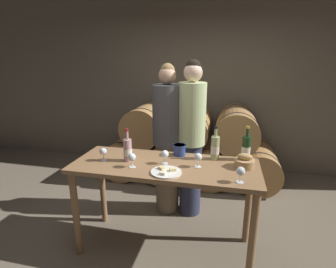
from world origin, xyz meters
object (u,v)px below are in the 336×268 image
(blue_crock, at_px, (179,149))
(person_left, at_px, (167,140))
(wine_bottle_rose, at_px, (128,150))
(bread_basket, at_px, (244,162))
(wine_glass_far_left, at_px, (103,152))
(tasting_table, at_px, (165,177))
(wine_glass_center, at_px, (165,154))
(person_right, at_px, (191,138))
(wine_bottle_red, at_px, (246,148))
(wine_glass_far_right, at_px, (241,172))
(wine_glass_right, at_px, (198,157))
(wine_glass_left, at_px, (132,158))
(wine_bottle_white, at_px, (215,148))
(cheese_plate, at_px, (166,172))

(blue_crock, bearing_deg, person_left, 117.50)
(wine_bottle_rose, xyz_separation_m, bread_basket, (1.07, 0.09, -0.06))
(wine_glass_far_left, bearing_deg, bread_basket, 6.00)
(blue_crock, height_order, wine_glass_far_left, wine_glass_far_left)
(tasting_table, bearing_deg, wine_glass_far_left, -175.23)
(wine_glass_center, bearing_deg, blue_crock, 69.51)
(person_right, relative_size, wine_bottle_rose, 5.83)
(blue_crock, relative_size, wine_glass_far_left, 0.98)
(wine_glass_center, bearing_deg, wine_bottle_red, 20.31)
(tasting_table, distance_m, wine_bottle_red, 0.81)
(person_right, relative_size, wine_glass_far_right, 13.95)
(wine_glass_far_left, distance_m, wine_glass_right, 0.89)
(tasting_table, height_order, wine_glass_far_left, wine_glass_far_left)
(wine_bottle_rose, xyz_separation_m, wine_glass_far_right, (1.02, -0.23, -0.02))
(tasting_table, height_order, wine_glass_far_right, wine_glass_far_right)
(tasting_table, xyz_separation_m, wine_glass_left, (-0.27, -0.14, 0.22))
(wine_glass_far_right, bearing_deg, bread_basket, 81.53)
(wine_bottle_white, relative_size, wine_bottle_rose, 1.04)
(tasting_table, relative_size, wine_bottle_red, 5.14)
(wine_glass_left, xyz_separation_m, wine_glass_center, (0.26, 0.14, 0.00))
(person_right, height_order, cheese_plate, person_right)
(blue_crock, bearing_deg, wine_glass_far_right, -40.24)
(bread_basket, xyz_separation_m, wine_glass_far_left, (-1.29, -0.14, 0.04))
(cheese_plate, xyz_separation_m, wine_glass_far_right, (0.60, -0.04, 0.08))
(wine_glass_left, bearing_deg, wine_bottle_red, 22.53)
(wine_bottle_white, bearing_deg, bread_basket, -27.54)
(tasting_table, xyz_separation_m, wine_bottle_rose, (-0.36, 0.00, 0.24))
(person_right, bearing_deg, wine_bottle_white, -57.62)
(blue_crock, relative_size, bread_basket, 0.73)
(blue_crock, distance_m, wine_glass_right, 0.33)
(tasting_table, xyz_separation_m, wine_bottle_red, (0.73, 0.28, 0.24))
(wine_bottle_rose, relative_size, blue_crock, 2.44)
(bread_basket, relative_size, cheese_plate, 0.67)
(tasting_table, height_order, person_left, person_left)
(wine_bottle_red, bearing_deg, person_left, 154.55)
(wine_bottle_red, xyz_separation_m, wine_glass_left, (-0.99, -0.41, -0.03))
(person_left, xyz_separation_m, wine_bottle_red, (0.86, -0.41, 0.11))
(blue_crock, distance_m, wine_glass_far_left, 0.74)
(wine_bottle_white, height_order, wine_glass_right, wine_bottle_white)
(bread_basket, xyz_separation_m, wine_glass_right, (-0.40, -0.09, 0.04))
(blue_crock, bearing_deg, tasting_table, -109.51)
(wine_bottle_white, height_order, bread_basket, wine_bottle_white)
(wine_bottle_rose, distance_m, wine_glass_center, 0.36)
(cheese_plate, relative_size, wine_glass_far_right, 2.01)
(person_right, xyz_separation_m, wine_glass_right, (0.16, -0.69, 0.04))
(wine_bottle_rose, distance_m, cheese_plate, 0.46)
(wine_glass_far_left, bearing_deg, wine_glass_right, 3.09)
(person_left, height_order, wine_glass_center, person_left)
(wine_glass_far_left, bearing_deg, wine_glass_center, 5.40)
(wine_bottle_white, distance_m, wine_glass_far_right, 0.51)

